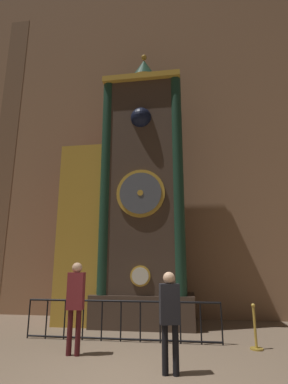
# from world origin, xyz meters

# --- Properties ---
(cathedral_back_wall) EXTENTS (24.00, 0.32, 14.57)m
(cathedral_back_wall) POSITION_xyz_m (-0.09, 6.26, 7.27)
(cathedral_back_wall) COLOR #936B4C
(cathedral_back_wall) RESTS_ON ground_plane
(clock_tower) EXTENTS (4.28, 1.80, 9.46)m
(clock_tower) POSITION_xyz_m (-0.89, 4.70, 3.91)
(clock_tower) COLOR #423328
(clock_tower) RESTS_ON ground_plane
(railing_fence) EXTENTS (4.84, 0.05, 0.94)m
(railing_fence) POSITION_xyz_m (-0.71, 2.79, 0.52)
(railing_fence) COLOR black
(railing_fence) RESTS_ON ground_plane
(visitor_near) EXTENTS (0.36, 0.25, 1.84)m
(visitor_near) POSITION_xyz_m (-1.42, 1.52, 1.11)
(visitor_near) COLOR #461518
(visitor_near) RESTS_ON ground_plane
(visitor_far) EXTENTS (0.38, 0.29, 1.67)m
(visitor_far) POSITION_xyz_m (0.62, 0.69, 1.01)
(visitor_far) COLOR black
(visitor_far) RESTS_ON ground_plane
(stanchion_post) EXTENTS (0.28, 0.28, 0.95)m
(stanchion_post) POSITION_xyz_m (2.37, 2.53, 0.30)
(stanchion_post) COLOR #B28E33
(stanchion_post) RESTS_ON ground_plane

